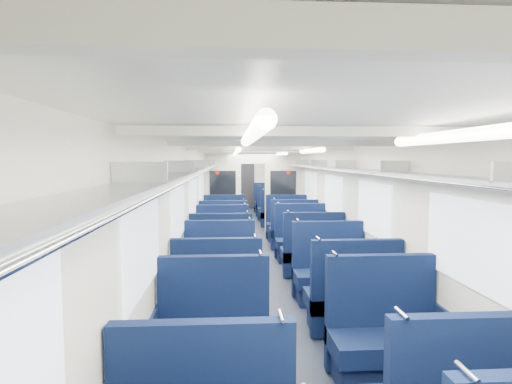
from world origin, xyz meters
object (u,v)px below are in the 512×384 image
seat_8 (217,300)px  seat_25 (270,206)px  seat_6 (214,343)px  seat_11 (330,276)px  seat_18 (224,226)px  seat_26 (226,204)px  seat_21 (278,215)px  seat_27 (268,203)px  bulkhead (253,190)px  seat_12 (221,257)px  seat_14 (222,245)px  seat_24 (226,207)px  seat_23 (274,210)px  seat_10 (220,275)px  seat_22 (225,210)px  seat_19 (287,226)px  seat_20 (225,215)px  seat_13 (312,255)px  seat_15 (301,242)px  seat_7 (385,341)px  end_door (246,185)px  seat_9 (352,302)px  seat_16 (223,235)px  seat_17 (293,233)px

seat_8 → seat_25: size_ratio=1.00×
seat_6 → seat_11: same height
seat_18 → seat_26: same height
seat_21 → seat_27: (0.00, 3.32, 0.00)m
bulkhead → seat_12: bulkhead is taller
seat_8 → seat_14: 3.28m
seat_21 → seat_24: (-1.66, 2.20, 0.00)m
seat_12 → seat_23: same height
seat_21 → seat_24: 2.76m
seat_10 → seat_22: size_ratio=1.00×
seat_11 → seat_19: 4.61m
seat_20 → seat_22: (0.00, 1.20, 0.00)m
seat_11 → seat_14: (-1.66, 2.34, 0.00)m
seat_18 → seat_22: (0.00, 3.29, 0.00)m
seat_8 → seat_27: 11.18m
seat_11 → seat_21: same height
seat_20 → seat_19: bearing=-52.7°
seat_19 → seat_26: 5.77m
seat_13 → seat_8: bearing=-126.0°
seat_12 → seat_15: bearing=35.5°
bulkhead → seat_10: (-0.83, -5.66, -0.86)m
seat_10 → seat_18: (0.00, 4.51, 0.00)m
seat_12 → seat_24: same height
seat_7 → seat_25: 11.31m
end_door → seat_22: (-0.83, -3.58, -0.62)m
seat_7 → seat_18: (-1.66, 6.89, 0.00)m
seat_9 → seat_20: 8.09m
seat_7 → seat_27: same height
seat_19 → seat_8: bearing=-106.7°
seat_15 → seat_19: same height
seat_13 → seat_26: size_ratio=1.00×
seat_12 → seat_13: same height
bulkhead → seat_11: size_ratio=2.29×
seat_19 → seat_24: bearing=110.7°
seat_16 → seat_21: 3.69m
seat_17 → seat_18: bearing=146.5°
seat_9 → seat_17: 4.73m
end_door → seat_25: bearing=-71.3°
seat_23 → seat_20: bearing=-144.6°
end_door → seat_12: 10.32m
seat_14 → seat_24: 6.66m
seat_13 → seat_15: size_ratio=1.00×
seat_6 → seat_22: same height
seat_7 → seat_15: same height
end_door → seat_10: end_door is taller
seat_15 → seat_24: (-1.66, 6.51, 0.00)m
seat_11 → seat_18: same height
seat_11 → seat_21: (0.00, 6.80, 0.00)m
seat_7 → seat_8: bearing=142.8°
seat_17 → bulkhead: bearing=110.2°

